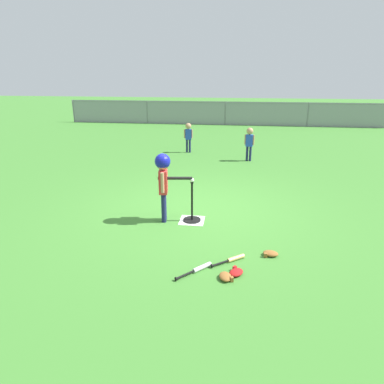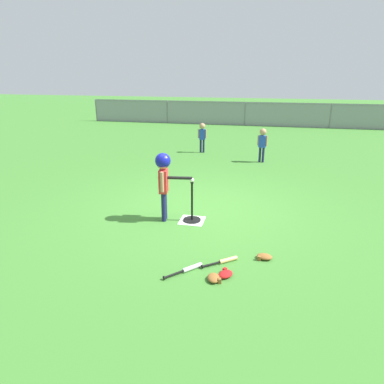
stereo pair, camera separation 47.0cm
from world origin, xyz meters
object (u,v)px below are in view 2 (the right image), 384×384
spare_bat_silver (188,269)px  spare_bat_wood (225,261)px  glove_tossed_aside (264,257)px  batting_tee (192,214)px  fielder_deep_right (262,141)px  batter_child (164,173)px  baseball_on_tee (192,180)px  glove_near_bats (214,278)px  fielder_near_right (202,134)px  glove_by_plate (225,274)px

spare_bat_silver → spare_bat_wood: 0.55m
spare_bat_wood → glove_tossed_aside: size_ratio=1.97×
batting_tee → fielder_deep_right: (1.11, 4.58, 0.52)m
spare_bat_wood → spare_bat_silver: bearing=-145.1°
batter_child → glove_tossed_aside: 2.24m
batting_tee → baseball_on_tee: baseball_on_tee is taller
batter_child → glove_tossed_aside: batter_child is taller
spare_bat_wood → glove_near_bats: glove_near_bats is taller
fielder_near_right → glove_by_plate: fielder_near_right is taller
batting_tee → glove_tossed_aside: size_ratio=3.04×
fielder_deep_right → fielder_near_right: 2.15m
batting_tee → batter_child: (-0.49, -0.07, 0.76)m
spare_bat_silver → glove_tossed_aside: size_ratio=1.96×
baseball_on_tee → spare_bat_wood: bearing=-60.0°
fielder_deep_right → spare_bat_silver: size_ratio=2.12×
batting_tee → glove_tossed_aside: bearing=-39.8°
spare_bat_wood → glove_tossed_aside: bearing=22.5°
glove_by_plate → batting_tee: bearing=116.2°
fielder_near_right → glove_near_bats: bearing=-78.1°
baseball_on_tee → fielder_near_right: 5.54m
glove_near_bats → batting_tee: bearing=110.9°
glove_near_bats → spare_bat_silver: bearing=158.4°
baseball_on_tee → glove_by_plate: (0.81, -1.66, -0.74)m
batter_child → spare_bat_wood: 1.97m
glove_by_plate → batter_child: bearing=129.4°
batting_tee → fielder_deep_right: 4.75m
batting_tee → glove_tossed_aside: batting_tee is taller
fielder_deep_right → batting_tee: bearing=-103.6°
glove_near_bats → spare_bat_wood: bearing=80.2°
fielder_deep_right → spare_bat_silver: bearing=-97.3°
spare_bat_wood → glove_tossed_aside: 0.59m
spare_bat_silver → glove_by_plate: (0.51, -0.02, 0.01)m
baseball_on_tee → glove_near_bats: (0.68, -1.78, -0.74)m
fielder_deep_right → spare_bat_silver: (-0.80, -6.22, -0.61)m
batter_child → fielder_near_right: bearing=93.7°
fielder_deep_right → glove_by_plate: bearing=-92.7°
batting_tee → glove_near_bats: bearing=-69.1°
spare_bat_wood → fielder_deep_right: bearing=86.6°
fielder_deep_right → glove_by_plate: fielder_deep_right is taller
glove_near_bats → glove_by_plate: bearing=43.0°
fielder_deep_right → glove_near_bats: fielder_deep_right is taller
spare_bat_wood → glove_near_bats: 0.47m
baseball_on_tee → spare_bat_silver: (0.31, -1.63, -0.74)m
spare_bat_wood → glove_by_plate: (0.05, -0.34, 0.01)m
fielder_near_right → batting_tee: bearing=-81.1°
spare_bat_silver → glove_tossed_aside: (1.00, 0.54, 0.01)m
batter_child → spare_bat_silver: bearing=-63.0°
batting_tee → spare_bat_wood: size_ratio=1.54×
batting_tee → fielder_deep_right: size_ratio=0.73×
glove_by_plate → glove_near_bats: bearing=-137.0°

